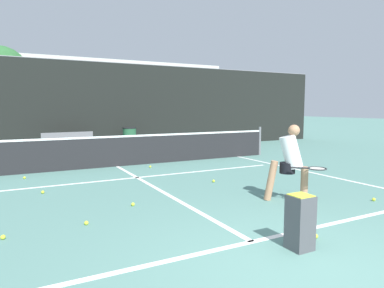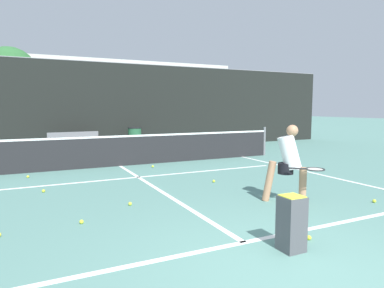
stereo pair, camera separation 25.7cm
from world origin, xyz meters
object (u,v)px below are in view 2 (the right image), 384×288
(ball_hopper, at_px, (291,222))
(player_practicing, at_px, (289,161))
(parked_car, at_px, (70,131))
(trash_bin, at_px, (135,139))
(courtside_bench, at_px, (74,142))

(ball_hopper, bearing_deg, player_practicing, 49.64)
(ball_hopper, distance_m, parked_car, 15.72)
(player_practicing, height_order, trash_bin, player_practicing)
(trash_bin, distance_m, parked_car, 5.37)
(trash_bin, bearing_deg, player_practicing, -87.75)
(player_practicing, bearing_deg, courtside_bench, 148.28)
(ball_hopper, xyz_separation_m, courtside_bench, (-1.32, 10.55, 0.11))
(ball_hopper, relative_size, courtside_bench, 0.37)
(trash_bin, bearing_deg, ball_hopper, -96.02)
(courtside_bench, bearing_deg, trash_bin, 0.82)
(courtside_bench, bearing_deg, ball_hopper, -85.74)
(ball_hopper, height_order, courtside_bench, courtside_bench)
(trash_bin, relative_size, parked_car, 0.23)
(player_practicing, relative_size, courtside_bench, 0.78)
(courtside_bench, height_order, parked_car, parked_car)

